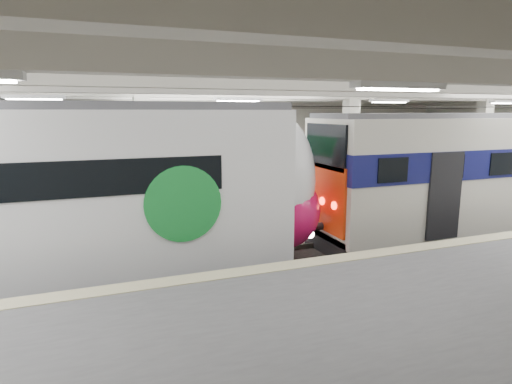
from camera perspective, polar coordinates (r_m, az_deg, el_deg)
name	(u,v)px	position (r m, az deg, el deg)	size (l,w,h in m)	color
station_hall	(285,163)	(10.95, 3.86, 3.82)	(36.00, 24.00, 5.75)	black
modern_emu	(75,199)	(11.85, -22.94, -0.85)	(15.03, 3.10, 4.79)	white
older_rer	(485,172)	(17.89, 28.25, 2.38)	(13.64, 3.01, 4.49)	beige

